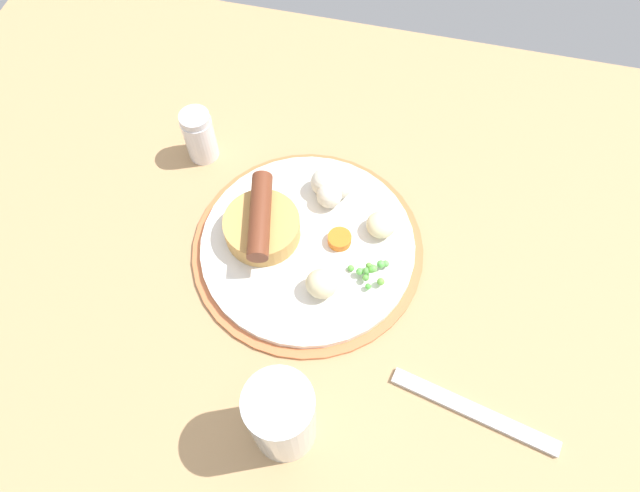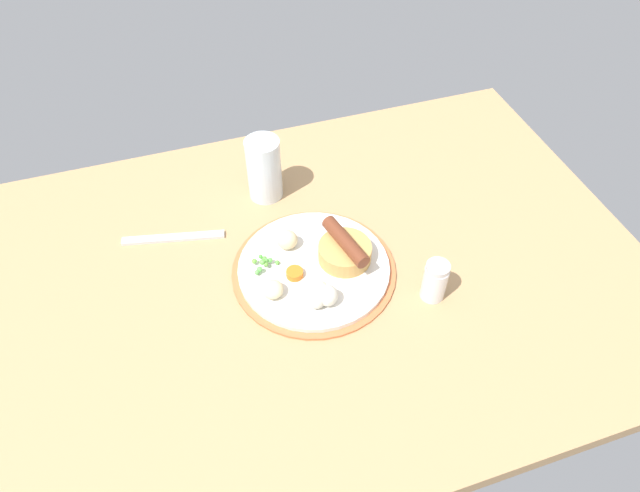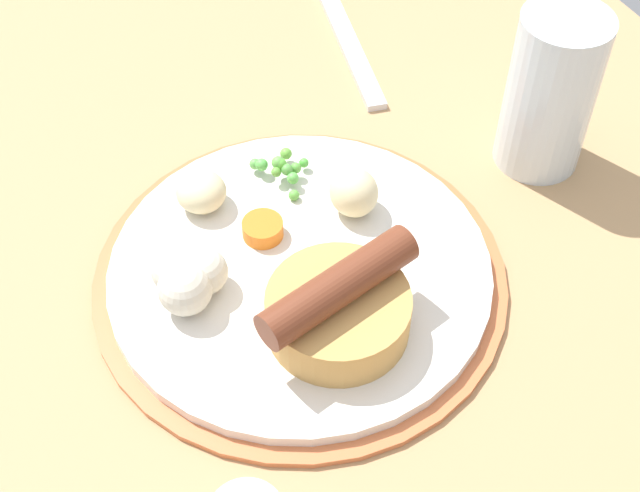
# 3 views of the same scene
# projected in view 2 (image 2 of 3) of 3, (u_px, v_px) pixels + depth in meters

# --- Properties ---
(dining_table) EXTENTS (1.10, 0.80, 0.03)m
(dining_table) POSITION_uv_depth(u_px,v_px,m) (324.00, 274.00, 0.98)
(dining_table) COLOR tan
(dining_table) RESTS_ON ground
(dinner_plate) EXTENTS (0.28, 0.28, 0.01)m
(dinner_plate) POSITION_uv_depth(u_px,v_px,m) (314.00, 270.00, 0.96)
(dinner_plate) COLOR #CC6B3D
(dinner_plate) RESTS_ON dining_table
(sausage_pudding) EXTENTS (0.09, 0.11, 0.05)m
(sausage_pudding) POSITION_uv_depth(u_px,v_px,m) (345.00, 249.00, 0.95)
(sausage_pudding) COLOR tan
(sausage_pudding) RESTS_ON dinner_plate
(pea_pile) EXTENTS (0.05, 0.04, 0.02)m
(pea_pile) POSITION_uv_depth(u_px,v_px,m) (263.00, 263.00, 0.95)
(pea_pile) COLOR #62AF4A
(pea_pile) RESTS_ON dinner_plate
(cauliflower_floret) EXTENTS (0.05, 0.05, 0.03)m
(cauliflower_floret) POSITION_uv_depth(u_px,v_px,m) (321.00, 295.00, 0.89)
(cauliflower_floret) COLOR beige
(cauliflower_floret) RESTS_ON dinner_plate
(potato_chunk_0) EXTENTS (0.04, 0.03, 0.03)m
(potato_chunk_0) POSITION_uv_depth(u_px,v_px,m) (287.00, 240.00, 0.97)
(potato_chunk_0) COLOR beige
(potato_chunk_0) RESTS_ON dinner_plate
(potato_chunk_1) EXTENTS (0.05, 0.05, 0.03)m
(potato_chunk_1) POSITION_uv_depth(u_px,v_px,m) (273.00, 289.00, 0.90)
(potato_chunk_1) COLOR beige
(potato_chunk_1) RESTS_ON dinner_plate
(carrot_slice_0) EXTENTS (0.04, 0.04, 0.01)m
(carrot_slice_0) POSITION_uv_depth(u_px,v_px,m) (295.00, 273.00, 0.94)
(carrot_slice_0) COLOR orange
(carrot_slice_0) RESTS_ON dinner_plate
(fork) EXTENTS (0.18, 0.05, 0.01)m
(fork) POSITION_uv_depth(u_px,v_px,m) (173.00, 238.00, 1.01)
(fork) COLOR silver
(fork) RESTS_ON dining_table
(drinking_glass) EXTENTS (0.06, 0.06, 0.12)m
(drinking_glass) POSITION_uv_depth(u_px,v_px,m) (264.00, 169.00, 1.05)
(drinking_glass) COLOR silver
(drinking_glass) RESTS_ON dining_table
(salt_shaker) EXTENTS (0.04, 0.04, 0.07)m
(salt_shaker) POSITION_uv_depth(u_px,v_px,m) (435.00, 281.00, 0.90)
(salt_shaker) COLOR silver
(salt_shaker) RESTS_ON dining_table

